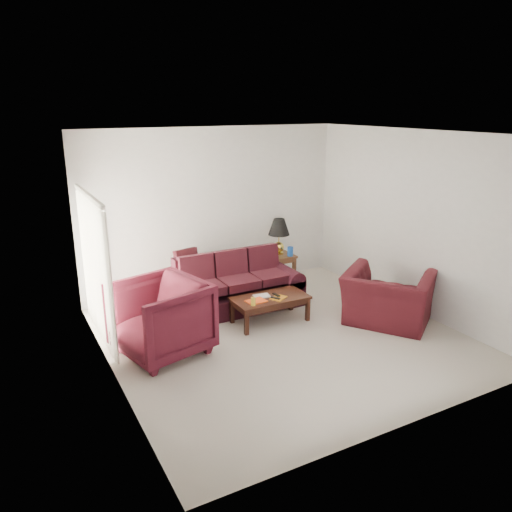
# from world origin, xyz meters

# --- Properties ---
(floor) EXTENTS (5.00, 5.00, 0.00)m
(floor) POSITION_xyz_m (0.00, 0.00, 0.00)
(floor) COLOR beige
(floor) RESTS_ON ground
(blinds) EXTENTS (0.10, 2.00, 2.16)m
(blinds) POSITION_xyz_m (-2.42, 1.30, 1.08)
(blinds) COLOR silver
(blinds) RESTS_ON ground
(sofa) EXTENTS (2.33, 1.14, 0.93)m
(sofa) POSITION_xyz_m (-0.14, 1.32, 0.46)
(sofa) COLOR black
(sofa) RESTS_ON ground
(throw_pillow) EXTENTS (0.47, 0.30, 0.45)m
(throw_pillow) POSITION_xyz_m (-0.72, 2.09, 0.73)
(throw_pillow) COLOR black
(throw_pillow) RESTS_ON sofa
(end_table) EXTENTS (0.56, 0.56, 0.60)m
(end_table) POSITION_xyz_m (1.11, 2.02, 0.30)
(end_table) COLOR #4B2919
(end_table) RESTS_ON ground
(table_lamp) EXTENTS (0.51, 0.51, 0.69)m
(table_lamp) POSITION_xyz_m (1.15, 2.06, 0.95)
(table_lamp) COLOR gold
(table_lamp) RESTS_ON end_table
(clock) EXTENTS (0.13, 0.06, 0.12)m
(clock) POSITION_xyz_m (0.90, 1.93, 0.67)
(clock) COLOR silver
(clock) RESTS_ON end_table
(blue_canister) EXTENTS (0.13, 0.13, 0.18)m
(blue_canister) POSITION_xyz_m (1.27, 1.83, 0.69)
(blue_canister) COLOR #1A4EAC
(blue_canister) RESTS_ON end_table
(picture_frame) EXTENTS (0.17, 0.18, 0.05)m
(picture_frame) POSITION_xyz_m (0.99, 2.16, 0.68)
(picture_frame) COLOR silver
(picture_frame) RESTS_ON end_table
(floor_lamp) EXTENTS (0.30, 0.30, 1.63)m
(floor_lamp) POSITION_xyz_m (-2.27, 2.20, 0.81)
(floor_lamp) COLOR white
(floor_lamp) RESTS_ON ground
(armchair_left) EXTENTS (1.42, 1.40, 1.07)m
(armchair_left) POSITION_xyz_m (-1.77, 0.36, 0.53)
(armchair_left) COLOR #4A111D
(armchair_left) RESTS_ON ground
(armchair_right) EXTENTS (1.69, 1.73, 0.85)m
(armchair_right) POSITION_xyz_m (1.73, -0.35, 0.43)
(armchair_right) COLOR #3A0D13
(armchair_right) RESTS_ON ground
(coffee_table) EXTENTS (1.33, 0.91, 0.43)m
(coffee_table) POSITION_xyz_m (0.11, 0.57, 0.21)
(coffee_table) COLOR black
(coffee_table) RESTS_ON ground
(magazine_red) EXTENTS (0.33, 0.26, 0.02)m
(magazine_red) POSITION_xyz_m (-0.18, 0.50, 0.43)
(magazine_red) COLOR #EA4B17
(magazine_red) RESTS_ON coffee_table
(magazine_white) EXTENTS (0.28, 0.22, 0.01)m
(magazine_white) POSITION_xyz_m (0.00, 0.65, 0.43)
(magazine_white) COLOR silver
(magazine_white) RESTS_ON coffee_table
(magazine_orange) EXTENTS (0.31, 0.29, 0.01)m
(magazine_orange) POSITION_xyz_m (0.20, 0.46, 0.43)
(magazine_orange) COLOR orange
(magazine_orange) RESTS_ON coffee_table
(remote_a) EXTENTS (0.12, 0.16, 0.02)m
(remote_a) POSITION_xyz_m (0.13, 0.44, 0.45)
(remote_a) COLOR black
(remote_a) RESTS_ON coffee_table
(remote_b) EXTENTS (0.06, 0.16, 0.02)m
(remote_b) POSITION_xyz_m (0.21, 0.55, 0.45)
(remote_b) COLOR black
(remote_b) RESTS_ON coffee_table
(yellow_glass) EXTENTS (0.08, 0.08, 0.12)m
(yellow_glass) POSITION_xyz_m (-0.29, 0.40, 0.49)
(yellow_glass) COLOR yellow
(yellow_glass) RESTS_ON coffee_table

